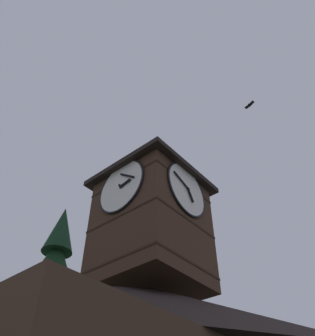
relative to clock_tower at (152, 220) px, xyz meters
name	(u,v)px	position (x,y,z in m)	size (l,w,h in m)	color
clock_tower	(152,220)	(0.00, 0.00, 0.00)	(4.66, 4.66, 7.92)	#422B1E
flying_bird_low	(250,105)	(-3.70, 4.49, 8.12)	(0.34, 0.69, 0.15)	black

